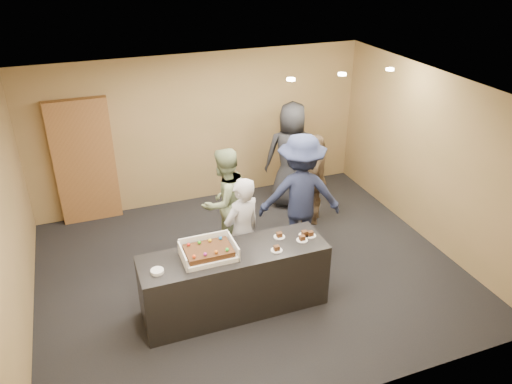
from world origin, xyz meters
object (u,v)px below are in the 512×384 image
at_px(plate_stack, 157,271).
at_px(person_server_grey, 242,233).
at_px(storage_cabinet, 85,162).
at_px(sheet_cake, 209,251).
at_px(person_sage_man, 225,202).
at_px(person_dark_suit, 292,156).
at_px(person_navy_man, 300,195).
at_px(cake_box, 208,253).
at_px(serving_counter, 235,281).
at_px(person_brown_extra, 315,179).

relative_size(plate_stack, person_server_grey, 0.10).
relative_size(storage_cabinet, sheet_cake, 3.78).
xyz_separation_m(storage_cabinet, person_sage_man, (1.88, -1.74, -0.22)).
bearing_deg(plate_stack, person_dark_suit, 41.08).
bearing_deg(person_dark_suit, person_server_grey, 69.42).
relative_size(person_sage_man, person_navy_man, 0.88).
height_order(storage_cabinet, sheet_cake, storage_cabinet).
distance_m(cake_box, plate_stack, 0.67).
bearing_deg(serving_counter, storage_cabinet, 116.81).
bearing_deg(serving_counter, person_dark_suit, 52.16).
bearing_deg(person_brown_extra, person_server_grey, -19.86).
xyz_separation_m(storage_cabinet, person_navy_man, (2.95, -2.14, -0.11)).
bearing_deg(person_navy_man, serving_counter, 51.96).
height_order(sheet_cake, plate_stack, sheet_cake).
bearing_deg(person_dark_suit, person_sage_man, 52.33).
bearing_deg(sheet_cake, person_server_grey, 39.54).
bearing_deg(person_sage_man, person_brown_extra, 165.81).
xyz_separation_m(storage_cabinet, person_dark_suit, (3.44, -0.73, -0.11)).
distance_m(storage_cabinet, person_dark_suit, 3.52).
relative_size(storage_cabinet, person_brown_extra, 1.35).
bearing_deg(person_sage_man, cake_box, 39.92).
relative_size(plate_stack, person_brown_extra, 0.10).
relative_size(cake_box, person_server_grey, 0.40).
bearing_deg(plate_stack, cake_box, 9.84).
bearing_deg(person_sage_man, person_server_grey, 63.29).
bearing_deg(plate_stack, person_navy_man, 24.43).
distance_m(serving_counter, person_navy_man, 1.77).
bearing_deg(person_dark_suit, plate_stack, 60.46).
xyz_separation_m(sheet_cake, person_dark_suit, (2.20, 2.40, -0.04)).
height_order(cake_box, person_brown_extra, person_brown_extra).
bearing_deg(person_navy_man, person_server_grey, 40.11).
bearing_deg(person_brown_extra, person_dark_suit, -134.09).
relative_size(plate_stack, person_navy_man, 0.08).
distance_m(plate_stack, person_server_grey, 1.40).
relative_size(storage_cabinet, person_navy_man, 1.11).
height_order(storage_cabinet, person_sage_man, storage_cabinet).
xyz_separation_m(storage_cabinet, person_brown_extra, (3.57, -1.42, -0.28)).
xyz_separation_m(person_server_grey, person_brown_extra, (1.72, 1.21, -0.03)).
xyz_separation_m(serving_counter, sheet_cake, (-0.33, 0.00, 0.55)).
height_order(person_server_grey, person_sage_man, person_sage_man).
bearing_deg(person_server_grey, person_brown_extra, -166.21).
height_order(storage_cabinet, person_dark_suit, storage_cabinet).
xyz_separation_m(serving_counter, person_sage_man, (0.31, 1.39, 0.40)).
xyz_separation_m(sheet_cake, person_server_grey, (0.61, 0.50, -0.17)).
height_order(storage_cabinet, person_navy_man, storage_cabinet).
bearing_deg(person_navy_man, person_sage_man, -4.16).
bearing_deg(cake_box, person_server_grey, 38.16).
relative_size(serving_counter, person_sage_man, 1.41).
bearing_deg(sheet_cake, person_sage_man, 65.33).
relative_size(storage_cabinet, person_dark_suit, 1.12).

